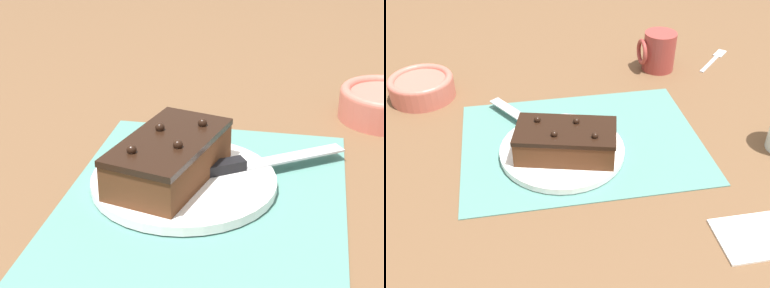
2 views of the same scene
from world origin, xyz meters
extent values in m
plane|color=brown|center=(0.00, 0.00, 0.00)|extent=(3.00, 3.00, 0.00)
cube|color=slate|center=(0.00, 0.00, 0.00)|extent=(0.46, 0.34, 0.00)
cylinder|color=white|center=(0.04, 0.03, 0.01)|extent=(0.23, 0.23, 0.01)
cube|color=#512D19|center=(0.04, 0.05, 0.04)|extent=(0.19, 0.13, 0.05)
cube|color=black|center=(0.04, 0.05, 0.07)|extent=(0.20, 0.14, 0.01)
sphere|color=black|center=(-0.01, 0.08, 0.07)|extent=(0.01, 0.01, 0.01)
sphere|color=black|center=(0.02, 0.03, 0.07)|extent=(0.01, 0.01, 0.01)
sphere|color=black|center=(0.06, 0.06, 0.07)|extent=(0.01, 0.01, 0.01)
sphere|color=black|center=(0.08, 0.01, 0.07)|extent=(0.01, 0.01, 0.01)
cube|color=black|center=(0.06, -0.01, 0.02)|extent=(0.05, 0.07, 0.01)
cube|color=#B7BABF|center=(0.12, -0.10, 0.02)|extent=(0.10, 0.14, 0.00)
camera|label=1|loc=(-0.65, -0.12, 0.40)|focal=60.00mm
camera|label=2|loc=(0.13, 0.69, 0.52)|focal=42.00mm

